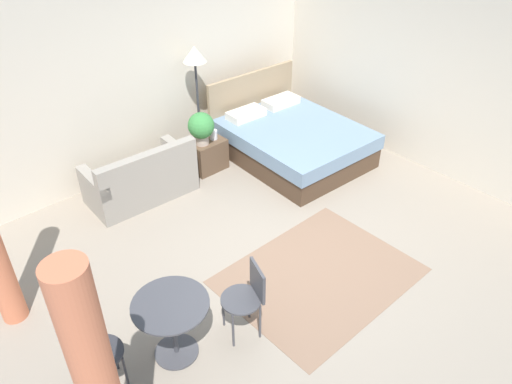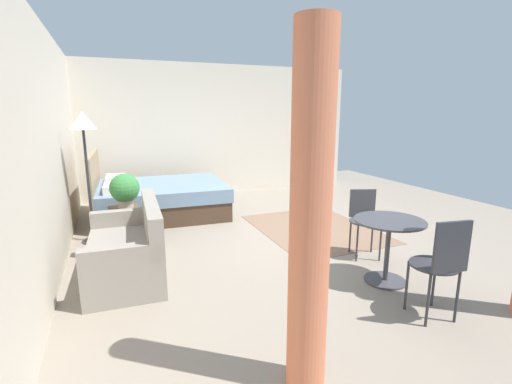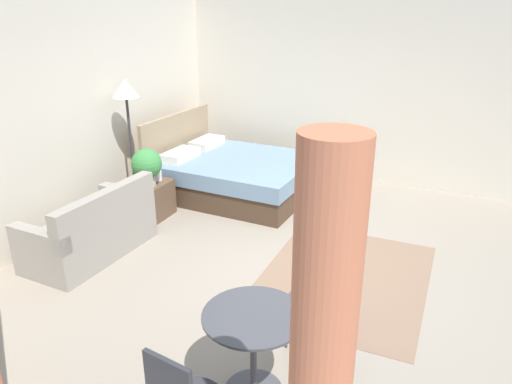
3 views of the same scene
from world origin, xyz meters
The scene contains 13 objects.
ground_plane centered at (0.00, 0.00, -0.01)m, with size 9.16×8.96×0.02m, color gray.
wall_back centered at (0.00, 2.98, 1.37)m, with size 9.16×0.12×2.75m, color beige.
wall_right centered at (3.08, 0.00, 1.37)m, with size 0.12×5.96×2.75m, color beige.
area_rug centered at (-0.01, -0.52, 0.00)m, with size 2.12×1.65×0.01m, color #7F604C.
bed centered at (1.69, 1.61, 0.30)m, with size 1.83×2.22×1.12m.
couch centered at (-0.65, 2.22, 0.28)m, with size 1.48×0.83×0.82m.
nightstand centered at (0.49, 2.22, 0.24)m, with size 0.53×0.40×0.48m.
potted_plant centered at (0.39, 2.18, 0.76)m, with size 0.39×0.39×0.49m.
vase centered at (0.61, 2.19, 0.55)m, with size 0.12×0.12×0.14m.
floor_lamp centered at (0.67, 2.63, 1.50)m, with size 0.35×0.35×1.77m.
balcony_table centered at (-1.84, -0.29, 0.48)m, with size 0.72×0.72×0.68m.
cafe_chair_near_window centered at (-2.61, -0.17, 0.56)m, with size 0.46×0.46×0.93m.
cafe_chair_near_couch centered at (-1.12, -0.54, 0.51)m, with size 0.52×0.52×0.82m.
Camera 1 is at (-3.38, -3.13, 4.09)m, focal length 34.99 mm.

